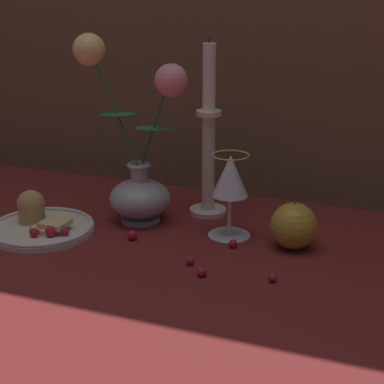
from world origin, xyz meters
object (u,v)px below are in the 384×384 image
object	(u,v)px
candlestick	(209,145)
apple_beside_vase	(294,226)
wine_glass	(230,180)
vase	(137,162)
plate_with_pastries	(40,223)

from	to	relation	value
candlestick	apple_beside_vase	bearing A→B (deg)	-28.19
wine_glass	candlestick	distance (m)	0.13
vase	plate_with_pastries	distance (m)	0.22
wine_glass	candlestick	size ratio (longest dim) A/B	0.45
vase	apple_beside_vase	size ratio (longest dim) A/B	3.77
vase	wine_glass	world-z (taller)	vase
plate_with_pastries	wine_glass	xyz separation A→B (m)	(0.34, 0.11, 0.09)
apple_beside_vase	vase	bearing A→B (deg)	176.34
candlestick	apple_beside_vase	world-z (taller)	candlestick
wine_glass	apple_beside_vase	world-z (taller)	wine_glass
vase	plate_with_pastries	size ratio (longest dim) A/B	1.83
vase	plate_with_pastries	bearing A→B (deg)	-141.92
plate_with_pastries	vase	bearing A→B (deg)	38.08
plate_with_pastries	apple_beside_vase	xyz separation A→B (m)	(0.46, 0.10, 0.02)
wine_glass	vase	bearing A→B (deg)	177.30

